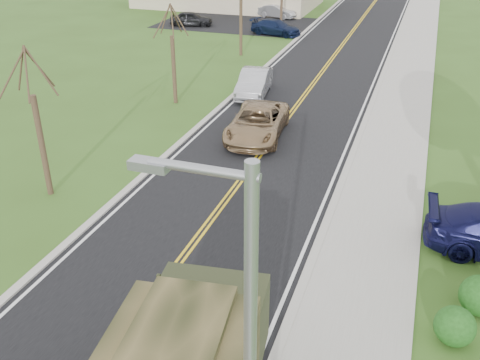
% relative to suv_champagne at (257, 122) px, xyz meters
% --- Properties ---
extents(road, '(8.00, 120.00, 0.01)m').
position_rel_suv_champagne_xyz_m(road, '(0.80, 21.47, -0.77)').
color(road, black).
rests_on(road, ground).
extents(curb_right, '(0.30, 120.00, 0.12)m').
position_rel_suv_champagne_xyz_m(curb_right, '(4.95, 21.47, -0.72)').
color(curb_right, '#9E998E').
rests_on(curb_right, ground).
extents(sidewalk_right, '(3.20, 120.00, 0.10)m').
position_rel_suv_champagne_xyz_m(sidewalk_right, '(6.70, 21.47, -0.73)').
color(sidewalk_right, '#9E998E').
rests_on(sidewalk_right, ground).
extents(curb_left, '(0.30, 120.00, 0.10)m').
position_rel_suv_champagne_xyz_m(curb_left, '(-3.35, 21.47, -0.73)').
color(curb_left, '#9E998E').
rests_on(curb_left, ground).
extents(bare_tree_a, '(1.93, 2.26, 6.08)m').
position_rel_suv_champagne_xyz_m(bare_tree_a, '(-6.20, -8.53, 1.85)').
color(bare_tree_a, '#38281C').
rests_on(bare_tree_a, ground).
extents(bare_tree_b, '(1.83, 2.14, 5.73)m').
position_rel_suv_champagne_xyz_m(bare_tree_b, '(-6.20, 3.47, 1.70)').
color(bare_tree_b, '#38281C').
rests_on(bare_tree_b, ground).
extents(bare_tree_c, '(2.04, 2.39, 6.42)m').
position_rel_suv_champagne_xyz_m(bare_tree_c, '(-6.20, 15.47, 2.00)').
color(bare_tree_c, '#38281C').
rests_on(bare_tree_c, ground).
extents(suv_champagne, '(3.08, 5.79, 1.55)m').
position_rel_suv_champagne_xyz_m(suv_champagne, '(0.00, 0.00, 0.00)').
color(suv_champagne, '#917552').
rests_on(suv_champagne, ground).
extents(sedan_silver, '(2.25, 4.92, 1.56)m').
position_rel_suv_champagne_xyz_m(sedan_silver, '(-2.20, 6.39, 0.01)').
color(sedan_silver, '#AFAFB4').
rests_on(sedan_silver, ground).
extents(lot_car_dark, '(4.35, 2.61, 1.39)m').
position_rel_suv_champagne_xyz_m(lot_car_dark, '(-14.49, 24.69, -0.08)').
color(lot_car_dark, black).
rests_on(lot_car_dark, ground).
extents(lot_car_silver, '(4.31, 2.49, 1.34)m').
position_rel_suv_champagne_xyz_m(lot_car_silver, '(-7.68, 31.47, -0.10)').
color(lot_car_silver, '#AAA9AE').
rests_on(lot_car_silver, ground).
extents(lot_car_navy, '(4.96, 2.83, 1.35)m').
position_rel_suv_champagne_xyz_m(lot_car_navy, '(-5.60, 23.47, -0.10)').
color(lot_car_navy, '#0E1733').
rests_on(lot_car_navy, ground).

